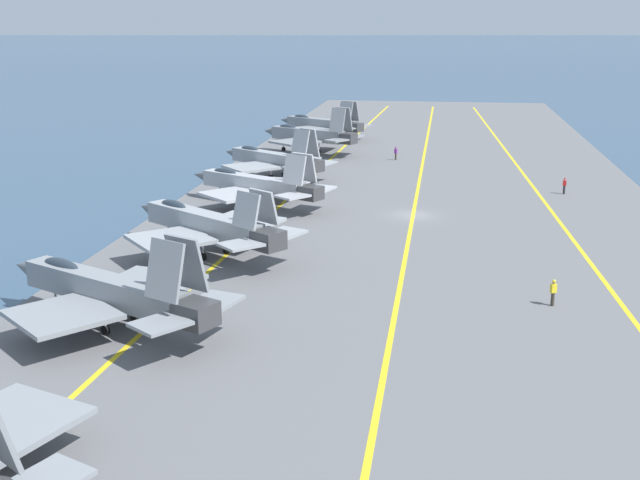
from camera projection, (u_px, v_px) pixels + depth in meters
The scene contains 14 objects.
ground_plane at pixel (413, 219), 77.46m from camera, with size 2000.00×2000.00×0.00m, color #334C66.
carrier_deck at pixel (413, 217), 77.41m from camera, with size 224.95×49.48×0.40m, color slate.
deck_stripe_foul_line at pixel (558, 220), 75.34m from camera, with size 202.46×0.36×0.01m, color yellow.
deck_stripe_centerline at pixel (413, 215), 77.35m from camera, with size 202.46×0.36×0.01m, color yellow.
deck_stripe_edge_line at pixel (275, 210), 79.37m from camera, with size 202.46×0.36×0.01m, color yellow.
parked_jet_third at pixel (109, 290), 48.68m from camera, with size 13.17×17.17×6.52m.
parked_jet_fourth at pixel (207, 224), 63.53m from camera, with size 13.90×16.27×6.07m.
parked_jet_fifth at pixel (256, 184), 80.62m from camera, with size 12.85×16.44×5.85m.
parked_jet_sixth at pixel (273, 159), 94.98m from camera, with size 13.21×15.30×6.32m.
parked_jet_seventh at pixel (310, 135), 111.90m from camera, with size 13.25×15.29×6.77m.
parked_jet_eighth at pixel (321, 124), 127.04m from camera, with size 13.58×15.96×6.17m.
crew_purple_vest at pixel (396, 153), 107.52m from camera, with size 0.41×0.46×1.81m.
crew_red_vest at pixel (564, 185), 86.43m from camera, with size 0.31×0.41×1.79m.
crew_yellow_vest at pixel (553, 291), 52.57m from camera, with size 0.41×0.46×1.81m.
Camera 1 is at (-75.71, -2.67, 18.60)m, focal length 45.00 mm.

